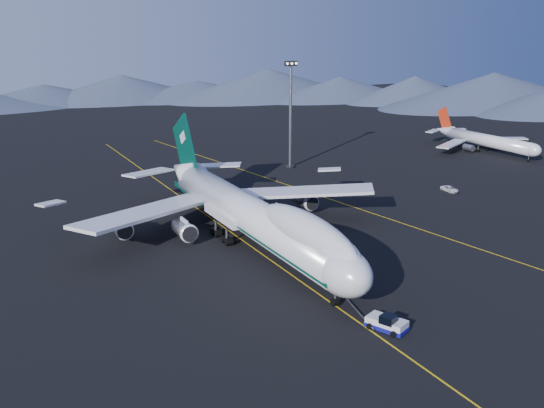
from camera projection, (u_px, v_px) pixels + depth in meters
name	position (u px, v px, depth m)	size (l,w,h in m)	color
ground	(251.00, 246.00, 104.99)	(500.00, 500.00, 0.00)	black
taxiway_line_main	(251.00, 246.00, 104.99)	(0.25, 220.00, 0.01)	gold
taxiway_line_side	(359.00, 209.00, 126.85)	(0.25, 200.00, 0.01)	gold
boeing_747	(250.00, 214.00, 103.41)	(59.62, 72.43, 19.37)	silver
pushback_tug	(387.00, 324.00, 75.74)	(4.42, 5.74, 2.24)	silver
second_jet	(485.00, 140.00, 185.07)	(36.86, 41.64, 11.85)	silver
service_van	(450.00, 189.00, 140.12)	(2.15, 4.66, 1.29)	silver
floodlight_mast	(290.00, 115.00, 161.41)	(3.50, 2.62, 28.30)	black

